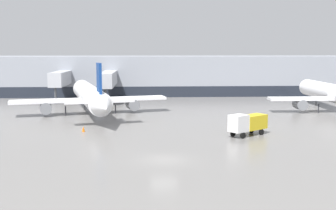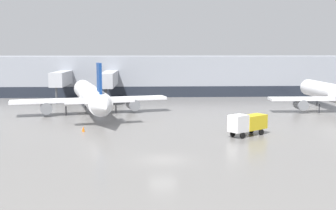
% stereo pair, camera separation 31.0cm
% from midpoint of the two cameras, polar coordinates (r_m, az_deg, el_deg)
% --- Properties ---
extents(ground_plane, '(320.00, 320.00, 0.00)m').
position_cam_midpoint_polar(ground_plane, '(39.96, -0.48, -7.41)').
color(ground_plane, slate).
extents(terminal_building, '(160.00, 31.51, 9.00)m').
position_cam_midpoint_polar(terminal_building, '(100.57, -1.87, 4.08)').
color(terminal_building, gray).
rests_on(terminal_building, ground_plane).
extents(parked_jet_0, '(24.90, 33.91, 8.57)m').
position_cam_midpoint_polar(parked_jet_0, '(69.12, -10.30, 1.18)').
color(parked_jet_0, white).
rests_on(parked_jet_0, ground_plane).
extents(service_truck_1, '(5.38, 4.56, 2.69)m').
position_cam_midpoint_polar(service_truck_1, '(51.58, 10.88, -2.38)').
color(service_truck_1, gold).
rests_on(service_truck_1, ground_plane).
extents(traffic_cone_2, '(0.38, 0.38, 0.68)m').
position_cam_midpoint_polar(traffic_cone_2, '(54.53, -11.24, -3.20)').
color(traffic_cone_2, orange).
rests_on(traffic_cone_2, ground_plane).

